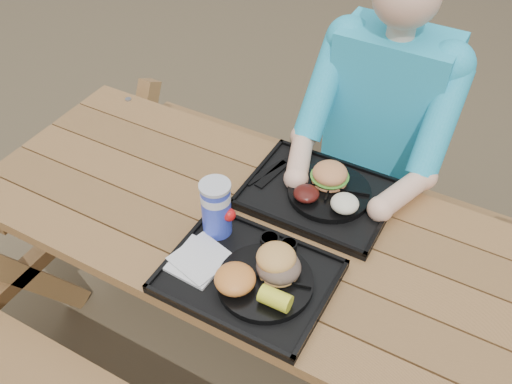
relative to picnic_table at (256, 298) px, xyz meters
The scene contains 18 objects.
ground 0.38m from the picnic_table, ahead, with size 60.00×60.00×0.00m, color #999999.
picnic_table is the anchor object (origin of this frame).
tray_near 0.44m from the picnic_table, 66.61° to the right, with size 0.45×0.35×0.02m, color black.
tray_far 0.45m from the picnic_table, 58.46° to the left, with size 0.45×0.35×0.02m, color black.
plate_near 0.47m from the picnic_table, 55.24° to the right, with size 0.26×0.26×0.02m, color black.
plate_far 0.48m from the picnic_table, 53.83° to the left, with size 0.26×0.26×0.02m, color black.
napkin_stack 0.47m from the picnic_table, 105.50° to the right, with size 0.15×0.15×0.02m, color silver.
soda_cup 0.50m from the picnic_table, 128.38° to the right, with size 0.08×0.08×0.17m, color #192EC0.
condiment_bbq 0.43m from the picnic_table, 40.76° to the right, with size 0.06×0.06×0.03m, color black.
condiment_mustard 0.44m from the picnic_table, 23.35° to the right, with size 0.05×0.05×0.03m, color yellow.
sandwich 0.53m from the picnic_table, 45.63° to the right, with size 0.11×0.11×0.12m, color #E4A050, non-canonical shape.
mac_cheese 0.52m from the picnic_table, 72.69° to the right, with size 0.11×0.11×0.06m, color orange.
corn_cob 0.55m from the picnic_table, 52.43° to the right, with size 0.08×0.08×0.05m, color #F4F233, non-canonical shape.
cutlery_far 0.45m from the picnic_table, 103.17° to the left, with size 0.03×0.17×0.01m, color black.
burger 0.54m from the picnic_table, 60.76° to the left, with size 0.11×0.11×0.10m, color #D5834B, non-canonical shape.
baked_beans 0.46m from the picnic_table, 53.45° to the left, with size 0.08×0.08×0.04m, color #48120E.
potato_salad 0.51m from the picnic_table, 33.54° to the left, with size 0.09×0.09×0.05m, color #F1EACC.
diner 0.69m from the picnic_table, 73.94° to the left, with size 0.48×0.84×1.28m, color #1C92CA, non-canonical shape.
Camera 1 is at (0.58, -1.04, 2.00)m, focal length 40.00 mm.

